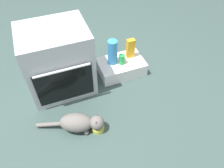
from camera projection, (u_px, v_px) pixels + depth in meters
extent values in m
plane|color=#384C47|center=(77.00, 117.00, 2.20)|extent=(8.00, 8.00, 0.00)
cube|color=#B7BABF|center=(58.00, 61.00, 2.23)|extent=(0.66, 0.54, 0.74)
cube|color=black|center=(65.00, 85.00, 2.12)|extent=(0.56, 0.01, 0.41)
cylinder|color=silver|center=(62.00, 71.00, 1.94)|extent=(0.53, 0.02, 0.02)
cube|color=white|center=(121.00, 67.00, 2.59)|extent=(0.54, 0.35, 0.16)
cylinder|color=#D1D14C|center=(98.00, 128.00, 2.08)|extent=(0.12, 0.12, 0.05)
sphere|color=brown|center=(98.00, 127.00, 2.07)|extent=(0.07, 0.07, 0.07)
ellipsoid|color=slate|center=(76.00, 123.00, 2.03)|extent=(0.36, 0.29, 0.18)
sphere|color=slate|center=(97.00, 122.00, 2.01)|extent=(0.14, 0.14, 0.14)
cone|color=slate|center=(97.00, 116.00, 2.00)|extent=(0.05, 0.05, 0.06)
cone|color=slate|center=(96.00, 123.00, 1.95)|extent=(0.05, 0.05, 0.06)
cylinder|color=slate|center=(50.00, 124.00, 2.07)|extent=(0.26, 0.14, 0.09)
sphere|color=slate|center=(88.00, 123.00, 2.12)|extent=(0.05, 0.05, 0.05)
sphere|color=slate|center=(86.00, 132.00, 2.05)|extent=(0.05, 0.05, 0.05)
cylinder|color=green|center=(122.00, 59.00, 2.47)|extent=(0.07, 0.07, 0.12)
cube|color=orange|center=(130.00, 48.00, 2.51)|extent=(0.09, 0.06, 0.24)
cylinder|color=#388CD1|center=(112.00, 52.00, 2.42)|extent=(0.11, 0.11, 0.30)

